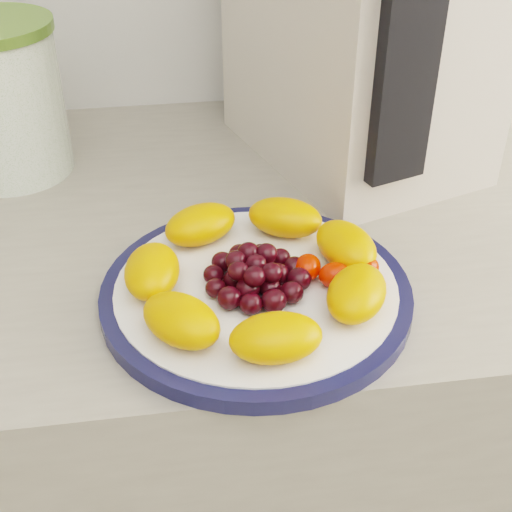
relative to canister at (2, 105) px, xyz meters
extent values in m
cube|color=gray|center=(0.30, -0.12, -0.53)|extent=(3.50, 0.60, 0.90)
cube|color=#9C704E|center=(0.30, -0.12, -0.56)|extent=(3.48, 0.58, 0.84)
cylinder|color=#13163C|center=(0.25, -0.30, -0.08)|extent=(0.29, 0.29, 0.01)
cylinder|color=white|center=(0.25, -0.30, -0.08)|extent=(0.26, 0.26, 0.02)
cylinder|color=#3B6F1A|center=(0.00, 0.00, 0.00)|extent=(0.17, 0.17, 0.17)
cube|color=beige|center=(0.42, -0.01, 0.10)|extent=(0.30, 0.35, 0.38)
cube|color=black|center=(0.42, -0.18, 0.11)|extent=(0.07, 0.04, 0.28)
ellipsoid|color=orange|center=(0.34, -0.27, -0.05)|extent=(0.07, 0.09, 0.04)
ellipsoid|color=orange|center=(0.30, -0.21, -0.05)|extent=(0.09, 0.08, 0.04)
ellipsoid|color=orange|center=(0.21, -0.21, -0.05)|extent=(0.09, 0.08, 0.04)
ellipsoid|color=orange|center=(0.16, -0.29, -0.05)|extent=(0.06, 0.08, 0.04)
ellipsoid|color=orange|center=(0.18, -0.36, -0.05)|extent=(0.09, 0.09, 0.04)
ellipsoid|color=orange|center=(0.26, -0.39, -0.05)|extent=(0.08, 0.05, 0.04)
ellipsoid|color=orange|center=(0.33, -0.34, -0.05)|extent=(0.08, 0.09, 0.04)
ellipsoid|color=black|center=(0.25, -0.30, -0.06)|extent=(0.02, 0.02, 0.02)
ellipsoid|color=black|center=(0.27, -0.30, -0.06)|extent=(0.02, 0.02, 0.02)
ellipsoid|color=black|center=(0.26, -0.28, -0.06)|extent=(0.02, 0.02, 0.02)
ellipsoid|color=black|center=(0.24, -0.28, -0.06)|extent=(0.02, 0.02, 0.02)
ellipsoid|color=black|center=(0.23, -0.30, -0.06)|extent=(0.02, 0.02, 0.02)
ellipsoid|color=black|center=(0.24, -0.31, -0.06)|extent=(0.02, 0.02, 0.02)
ellipsoid|color=black|center=(0.26, -0.31, -0.06)|extent=(0.02, 0.02, 0.02)
ellipsoid|color=black|center=(0.29, -0.29, -0.06)|extent=(0.02, 0.02, 0.02)
ellipsoid|color=black|center=(0.28, -0.27, -0.06)|extent=(0.02, 0.02, 0.02)
ellipsoid|color=black|center=(0.26, -0.26, -0.06)|extent=(0.02, 0.02, 0.02)
ellipsoid|color=black|center=(0.24, -0.26, -0.06)|extent=(0.02, 0.02, 0.02)
ellipsoid|color=black|center=(0.23, -0.27, -0.06)|extent=(0.02, 0.02, 0.02)
ellipsoid|color=black|center=(0.22, -0.29, -0.06)|extent=(0.02, 0.02, 0.02)
ellipsoid|color=black|center=(0.22, -0.31, -0.06)|extent=(0.02, 0.02, 0.02)
ellipsoid|color=black|center=(0.23, -0.33, -0.06)|extent=(0.02, 0.02, 0.02)
ellipsoid|color=black|center=(0.24, -0.34, -0.06)|extent=(0.02, 0.02, 0.02)
ellipsoid|color=black|center=(0.26, -0.34, -0.06)|extent=(0.02, 0.02, 0.02)
ellipsoid|color=black|center=(0.28, -0.33, -0.06)|extent=(0.02, 0.02, 0.02)
ellipsoid|color=black|center=(0.29, -0.31, -0.06)|extent=(0.02, 0.02, 0.02)
ellipsoid|color=black|center=(0.25, -0.30, -0.04)|extent=(0.02, 0.02, 0.02)
ellipsoid|color=black|center=(0.27, -0.28, -0.04)|extent=(0.02, 0.02, 0.02)
ellipsoid|color=black|center=(0.25, -0.28, -0.04)|extent=(0.02, 0.02, 0.02)
ellipsoid|color=black|center=(0.24, -0.29, -0.04)|extent=(0.02, 0.02, 0.02)
ellipsoid|color=black|center=(0.24, -0.31, -0.04)|extent=(0.02, 0.02, 0.02)
ellipsoid|color=black|center=(0.25, -0.32, -0.04)|extent=(0.02, 0.02, 0.02)
ellipsoid|color=black|center=(0.27, -0.31, -0.04)|extent=(0.02, 0.02, 0.02)
ellipsoid|color=#EF1700|center=(0.32, -0.31, -0.06)|extent=(0.03, 0.02, 0.02)
ellipsoid|color=#EF1700|center=(0.35, -0.30, -0.06)|extent=(0.03, 0.03, 0.02)
ellipsoid|color=#EF1700|center=(0.34, -0.33, -0.06)|extent=(0.04, 0.04, 0.02)
ellipsoid|color=#EF1700|center=(0.30, -0.29, -0.06)|extent=(0.03, 0.04, 0.02)
camera|label=1|loc=(0.18, -0.81, 0.33)|focal=50.00mm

